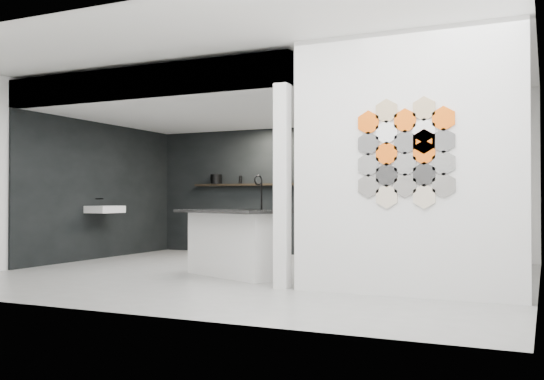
{
  "coord_description": "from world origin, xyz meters",
  "views": [
    {
      "loc": [
        3.59,
        -7.37,
        1.02
      ],
      "look_at": [
        0.1,
        0.3,
        1.15
      ],
      "focal_mm": 40.0,
      "sensor_mm": 36.0,
      "label": 1
    }
  ],
  "objects": [
    {
      "name": "display_shelf",
      "position": [
        -1.2,
        2.87,
        1.3
      ],
      "size": [
        3.0,
        0.15,
        0.04
      ],
      "primitive_type": "cube",
      "color": "black",
      "rests_on": "bay_clad_back"
    },
    {
      "name": "bay_clad_left",
      "position": [
        -3.47,
        1.0,
        1.18
      ],
      "size": [
        0.04,
        4.0,
        2.35
      ],
      "primitive_type": "cube",
      "color": "black",
      "rests_on": "floor"
    },
    {
      "name": "utensil_cup",
      "position": [
        -2.29,
        2.87,
        1.37
      ],
      "size": [
        0.09,
        0.09,
        0.1
      ],
      "primitive_type": "cylinder",
      "rotation": [
        0.0,
        0.0,
        -0.07
      ],
      "color": "black",
      "rests_on": "display_shelf"
    },
    {
      "name": "bottle_dark",
      "position": [
        -1.73,
        2.87,
        1.39
      ],
      "size": [
        0.07,
        0.07,
        0.15
      ],
      "primitive_type": "cylinder",
      "rotation": [
        0.0,
        0.0,
        0.39
      ],
      "color": "black",
      "rests_on": "display_shelf"
    },
    {
      "name": "glass_vase",
      "position": [
        0.15,
        2.87,
        1.39
      ],
      "size": [
        0.13,
        0.13,
        0.15
      ],
      "primitive_type": "cylinder",
      "rotation": [
        0.0,
        0.0,
        0.34
      ],
      "color": "gray",
      "rests_on": "display_shelf"
    },
    {
      "name": "kitchen_island",
      "position": [
        -0.18,
        -0.26,
        0.45
      ],
      "size": [
        1.82,
        1.36,
        1.34
      ],
      "rotation": [
        0.0,
        0.0,
        -0.43
      ],
      "color": "silver",
      "rests_on": "floor"
    },
    {
      "name": "bay_clad_back",
      "position": [
        -1.3,
        2.97,
        1.18
      ],
      "size": [
        4.4,
        0.04,
        2.35
      ],
      "primitive_type": "cube",
      "color": "black",
      "rests_on": "floor"
    },
    {
      "name": "partition_panel",
      "position": [
        2.23,
        -1.0,
        1.4
      ],
      "size": [
        2.45,
        0.15,
        2.8
      ],
      "primitive_type": "cube",
      "color": "silver",
      "rests_on": "floor"
    },
    {
      "name": "fascia_beam",
      "position": [
        -1.3,
        -0.92,
        2.55
      ],
      "size": [
        4.4,
        0.16,
        0.4
      ],
      "primitive_type": "cube",
      "color": "silver",
      "rests_on": "corner_column"
    },
    {
      "name": "bulkhead",
      "position": [
        -1.3,
        1.0,
        2.55
      ],
      "size": [
        4.4,
        4.0,
        0.4
      ],
      "primitive_type": "cube",
      "color": "silver",
      "rests_on": "corner_column"
    },
    {
      "name": "wall_basin",
      "position": [
        -3.24,
        0.8,
        0.85
      ],
      "size": [
        0.4,
        0.6,
        0.12
      ],
      "primitive_type": "cube",
      "color": "silver",
      "rests_on": "bay_clad_left"
    },
    {
      "name": "corner_column",
      "position": [
        0.82,
        -1.0,
        1.18
      ],
      "size": [
        0.16,
        0.16,
        2.35
      ],
      "primitive_type": "cube",
      "color": "silver",
      "rests_on": "floor"
    },
    {
      "name": "kettle",
      "position": [
        -0.3,
        2.87,
        1.4
      ],
      "size": [
        0.24,
        0.24,
        0.17
      ],
      "primitive_type": "ellipsoid",
      "rotation": [
        0.0,
        0.0,
        0.29
      ],
      "color": "black",
      "rests_on": "display_shelf"
    },
    {
      "name": "stockpot",
      "position": [
        -2.26,
        2.87,
        1.41
      ],
      "size": [
        0.3,
        0.3,
        0.18
      ],
      "primitive_type": "cylinder",
      "rotation": [
        0.0,
        0.0,
        -0.43
      ],
      "color": "black",
      "rests_on": "display_shelf"
    },
    {
      "name": "hex_tile_cluster",
      "position": [
        2.26,
        -1.09,
        1.5
      ],
      "size": [
        1.04,
        0.02,
        1.16
      ],
      "color": "#66635E",
      "rests_on": "partition_panel"
    },
    {
      "name": "glass_bowl",
      "position": [
        0.15,
        2.87,
        1.36
      ],
      "size": [
        0.14,
        0.14,
        0.09
      ],
      "primitive_type": "cylinder",
      "rotation": [
        0.0,
        0.0,
        0.19
      ],
      "color": "gray",
      "rests_on": "display_shelf"
    },
    {
      "name": "floor",
      "position": [
        0.0,
        0.0,
        -0.01
      ],
      "size": [
        7.0,
        6.0,
        0.01
      ],
      "primitive_type": "cube",
      "color": "gray"
    }
  ]
}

